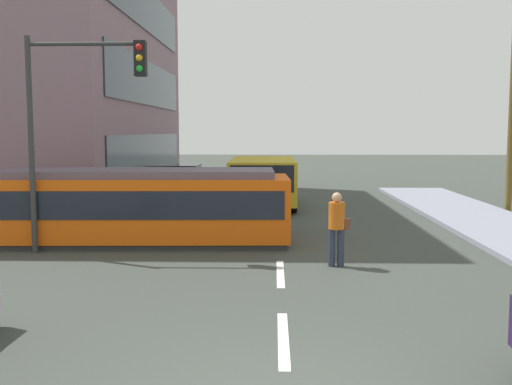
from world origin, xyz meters
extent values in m
plane|color=#3A403A|center=(0.00, 10.00, 0.00)|extent=(120.00, 120.00, 0.00)
cube|color=silver|center=(0.00, 2.00, 0.01)|extent=(0.16, 2.40, 0.01)
cube|color=silver|center=(0.00, 6.00, 0.01)|extent=(0.16, 2.40, 0.01)
cube|color=silver|center=(0.00, 15.47, 0.01)|extent=(0.16, 2.40, 0.01)
cube|color=silver|center=(0.00, 21.47, 0.01)|extent=(0.16, 2.40, 0.01)
cube|color=#2D3847|center=(-5.70, 20.20, 1.92)|extent=(0.06, 14.18, 1.92)
cube|color=#2D3847|center=(-5.70, 20.20, 5.12)|extent=(0.06, 14.18, 1.92)
cube|color=#2D3847|center=(-5.70, 20.20, 8.32)|extent=(0.06, 14.18, 1.92)
cube|color=#EF590D|center=(-3.79, 9.47, 0.97)|extent=(8.16, 2.81, 1.64)
cube|color=#2D2D2D|center=(-3.79, 9.47, 0.07)|extent=(7.99, 2.67, 0.15)
cube|color=#5D515E|center=(-3.79, 9.47, 1.89)|extent=(7.34, 2.40, 0.20)
cube|color=#1E232D|center=(-3.79, 9.47, 1.17)|extent=(7.84, 2.83, 0.72)
cube|color=gold|center=(-0.58, 17.41, 1.11)|extent=(2.54, 5.95, 1.61)
cube|color=black|center=(-0.56, 14.49, 1.35)|extent=(2.25, 0.14, 0.97)
cube|color=black|center=(-0.58, 17.41, 1.40)|extent=(2.57, 5.06, 0.64)
cylinder|color=black|center=(-0.57, 15.51, 0.45)|extent=(2.56, 0.92, 0.90)
cylinder|color=black|center=(-0.59, 19.31, 0.45)|extent=(2.56, 0.92, 0.90)
cylinder|color=#2A3245|center=(1.15, 6.74, 0.42)|extent=(0.16, 0.16, 0.85)
cylinder|color=#2A3245|center=(1.35, 6.74, 0.42)|extent=(0.16, 0.16, 0.85)
cylinder|color=#D25D14|center=(1.25, 6.74, 1.15)|extent=(0.36, 0.36, 0.60)
sphere|color=tan|center=(1.25, 6.74, 1.56)|extent=(0.22, 0.22, 0.22)
cube|color=brown|center=(1.47, 6.79, 0.95)|extent=(0.21, 0.21, 0.24)
cube|color=#2B503D|center=(-5.43, 13.47, 0.52)|extent=(1.88, 4.29, 0.55)
cube|color=black|center=(-5.44, 13.32, 0.99)|extent=(1.71, 2.37, 0.40)
cylinder|color=black|center=(-6.32, 14.77, 0.32)|extent=(0.23, 0.64, 0.64)
cylinder|color=black|center=(-4.51, 14.74, 0.32)|extent=(0.23, 0.64, 0.64)
cylinder|color=black|center=(-6.36, 12.21, 0.32)|extent=(0.23, 0.64, 0.64)
cylinder|color=black|center=(-4.55, 12.18, 0.32)|extent=(0.23, 0.64, 0.64)
cube|color=maroon|center=(-5.57, 19.28, 0.52)|extent=(1.81, 4.59, 0.55)
cube|color=black|center=(-5.57, 19.13, 0.99)|extent=(1.66, 2.52, 0.40)
cylinder|color=black|center=(-6.46, 20.66, 0.32)|extent=(0.22, 0.64, 0.64)
cylinder|color=black|center=(-4.67, 20.65, 0.32)|extent=(0.22, 0.64, 0.64)
cylinder|color=black|center=(-6.47, 17.91, 0.32)|extent=(0.22, 0.64, 0.64)
cylinder|color=black|center=(-4.67, 17.91, 0.32)|extent=(0.22, 0.64, 0.64)
cube|color=navy|center=(-5.09, 26.14, 0.52)|extent=(1.83, 4.32, 0.55)
cube|color=black|center=(-5.09, 25.99, 0.99)|extent=(1.68, 2.38, 0.40)
cylinder|color=black|center=(-5.99, 27.44, 0.32)|extent=(0.22, 0.64, 0.64)
cylinder|color=black|center=(-4.18, 27.43, 0.32)|extent=(0.22, 0.64, 0.64)
cylinder|color=black|center=(-6.00, 24.85, 0.32)|extent=(0.22, 0.64, 0.64)
cylinder|color=black|center=(-4.19, 24.85, 0.32)|extent=(0.22, 0.64, 0.64)
cylinder|color=#333333|center=(-6.10, 8.02, 2.65)|extent=(0.14, 0.14, 5.31)
cylinder|color=#333333|center=(-4.73, 8.02, 5.11)|extent=(2.74, 0.10, 0.10)
cube|color=black|center=(-3.36, 8.02, 4.76)|extent=(0.28, 0.24, 0.84)
sphere|color=red|center=(-3.36, 7.89, 5.01)|extent=(0.16, 0.16, 0.16)
sphere|color=gold|center=(-3.36, 7.89, 4.76)|extent=(0.16, 0.16, 0.16)
sphere|color=green|center=(-3.36, 7.89, 4.51)|extent=(0.16, 0.16, 0.16)
camera|label=1|loc=(-0.15, -6.44, 3.03)|focal=41.81mm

